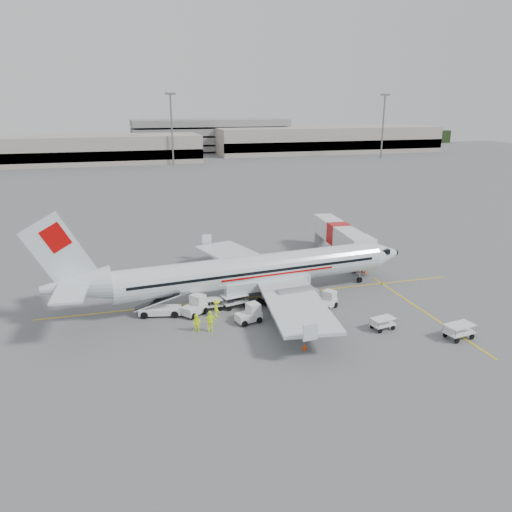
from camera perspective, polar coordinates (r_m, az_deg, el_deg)
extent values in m
plane|color=#56595B|center=(52.07, 0.60, -4.62)|extent=(360.00, 360.00, 0.00)
cube|color=yellow|center=(52.07, 0.60, -4.62)|extent=(44.00, 0.20, 0.01)
cube|color=yellow|center=(51.12, 18.58, -5.99)|extent=(0.20, 20.00, 0.01)
cone|color=#F83C03|center=(60.32, 12.32, -1.63)|extent=(0.38, 0.38, 0.61)
cone|color=#F83C03|center=(66.39, -3.40, 0.47)|extent=(0.38, 0.38, 0.62)
cone|color=#F83C03|center=(41.47, 5.58, -10.21)|extent=(0.38, 0.38, 0.62)
imported|color=#CFEC14|center=(49.60, -2.78, -4.77)|extent=(0.71, 0.66, 1.64)
imported|color=#CFEC14|center=(44.30, -6.79, -7.64)|extent=(1.00, 1.01, 1.65)
imported|color=#CFEC14|center=(47.12, -4.52, -5.97)|extent=(0.79, 1.18, 1.70)
imported|color=#CFEC14|center=(44.22, -5.22, -7.44)|extent=(1.15, 0.52, 1.93)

